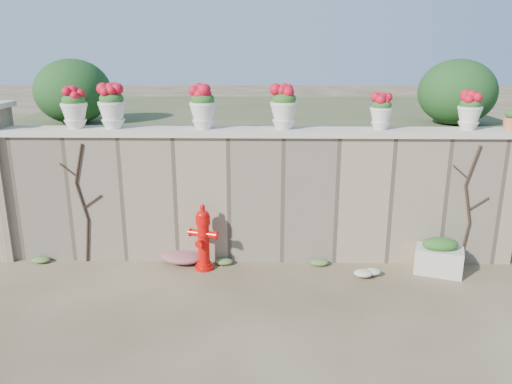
{
  "coord_description": "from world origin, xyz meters",
  "views": [
    {
      "loc": [
        0.16,
        -5.69,
        3.28
      ],
      "look_at": [
        0.01,
        1.4,
        1.22
      ],
      "focal_mm": 35.0,
      "sensor_mm": 36.0,
      "label": 1
    }
  ],
  "objects_px": {
    "urn_pot_0": "(74,108)",
    "terracotta_pot": "(511,121)",
    "planter_box": "(439,257)",
    "fire_hydrant": "(203,237)"
  },
  "relations": [
    {
      "from": "urn_pot_0",
      "to": "terracotta_pot",
      "type": "distance_m",
      "value": 6.54
    },
    {
      "from": "terracotta_pot",
      "to": "urn_pot_0",
      "type": "bearing_deg",
      "value": 180.0
    },
    {
      "from": "planter_box",
      "to": "urn_pot_0",
      "type": "xyz_separation_m",
      "value": [
        -5.5,
        0.53,
        2.14
      ]
    },
    {
      "from": "fire_hydrant",
      "to": "urn_pot_0",
      "type": "bearing_deg",
      "value": -176.14
    },
    {
      "from": "fire_hydrant",
      "to": "terracotta_pot",
      "type": "bearing_deg",
      "value": 22.84
    },
    {
      "from": "fire_hydrant",
      "to": "planter_box",
      "type": "bearing_deg",
      "value": 16.01
    },
    {
      "from": "urn_pot_0",
      "to": "terracotta_pot",
      "type": "relative_size",
      "value": 2.1
    },
    {
      "from": "planter_box",
      "to": "urn_pot_0",
      "type": "relative_size",
      "value": 1.25
    },
    {
      "from": "urn_pot_0",
      "to": "fire_hydrant",
      "type": "bearing_deg",
      "value": -13.26
    },
    {
      "from": "planter_box",
      "to": "terracotta_pot",
      "type": "bearing_deg",
      "value": 46.47
    }
  ]
}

